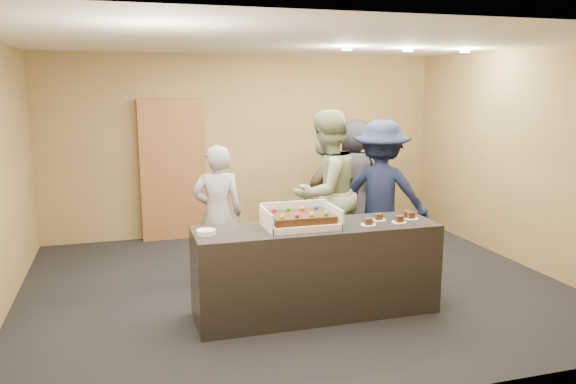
# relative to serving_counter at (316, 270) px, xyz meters

# --- Properties ---
(room) EXTENTS (6.04, 6.00, 2.70)m
(room) POSITION_rel_serving_counter_xyz_m (0.03, 0.83, 0.90)
(room) COLOR black
(room) RESTS_ON ground
(serving_counter) EXTENTS (2.40, 0.71, 0.90)m
(serving_counter) POSITION_rel_serving_counter_xyz_m (0.00, 0.00, 0.00)
(serving_counter) COLOR black
(serving_counter) RESTS_ON floor
(storage_cabinet) EXTENTS (0.93, 0.15, 2.06)m
(storage_cabinet) POSITION_rel_serving_counter_xyz_m (-1.09, 3.24, 0.58)
(storage_cabinet) COLOR brown
(storage_cabinet) RESTS_ON floor
(cake_box) EXTENTS (0.71, 0.49, 0.21)m
(cake_box) POSITION_rel_serving_counter_xyz_m (-0.16, 0.03, 0.50)
(cake_box) COLOR white
(cake_box) RESTS_ON serving_counter
(sheet_cake) EXTENTS (0.60, 0.42, 0.12)m
(sheet_cake) POSITION_rel_serving_counter_xyz_m (-0.16, -0.00, 0.55)
(sheet_cake) COLOR #341A0B
(sheet_cake) RESTS_ON cake_box
(plate_stack) EXTENTS (0.18, 0.18, 0.04)m
(plate_stack) POSITION_rel_serving_counter_xyz_m (-1.08, -0.02, 0.47)
(plate_stack) COLOR white
(plate_stack) RESTS_ON serving_counter
(slice_a) EXTENTS (0.15, 0.15, 0.07)m
(slice_a) POSITION_rel_serving_counter_xyz_m (0.49, -0.12, 0.47)
(slice_a) COLOR white
(slice_a) RESTS_ON serving_counter
(slice_b) EXTENTS (0.15, 0.15, 0.07)m
(slice_b) POSITION_rel_serving_counter_xyz_m (0.68, 0.03, 0.47)
(slice_b) COLOR white
(slice_b) RESTS_ON serving_counter
(slice_c) EXTENTS (0.15, 0.15, 0.07)m
(slice_c) POSITION_rel_serving_counter_xyz_m (0.83, -0.11, 0.47)
(slice_c) COLOR white
(slice_c) RESTS_ON serving_counter
(slice_d) EXTENTS (0.15, 0.15, 0.07)m
(slice_d) POSITION_rel_serving_counter_xyz_m (1.01, 0.07, 0.47)
(slice_d) COLOR white
(slice_d) RESTS_ON serving_counter
(slice_e) EXTENTS (0.15, 0.15, 0.07)m
(slice_e) POSITION_rel_serving_counter_xyz_m (1.02, -0.01, 0.47)
(slice_e) COLOR white
(slice_e) RESTS_ON serving_counter
(person_server_grey) EXTENTS (0.62, 0.44, 1.59)m
(person_server_grey) POSITION_rel_serving_counter_xyz_m (-0.77, 1.23, 0.35)
(person_server_grey) COLOR #A7A7AC
(person_server_grey) RESTS_ON floor
(person_sage_man) EXTENTS (1.19, 1.11, 1.97)m
(person_sage_man) POSITION_rel_serving_counter_xyz_m (0.51, 1.13, 0.53)
(person_sage_man) COLOR gray
(person_sage_man) RESTS_ON floor
(person_navy_man) EXTENTS (1.37, 1.17, 1.84)m
(person_navy_man) POSITION_rel_serving_counter_xyz_m (1.24, 1.14, 0.47)
(person_navy_man) COLOR #172040
(person_navy_man) RESTS_ON floor
(person_brown_extra) EXTENTS (0.97, 0.61, 1.54)m
(person_brown_extra) POSITION_rel_serving_counter_xyz_m (0.87, 1.87, 0.32)
(person_brown_extra) COLOR brown
(person_brown_extra) RESTS_ON floor
(person_dark_suit) EXTENTS (1.04, 0.94, 1.78)m
(person_dark_suit) POSITION_rel_serving_counter_xyz_m (1.44, 2.43, 0.44)
(person_dark_suit) COLOR #27272C
(person_dark_suit) RESTS_ON floor
(ceiling_spotlights) EXTENTS (1.72, 0.12, 0.03)m
(ceiling_spotlights) POSITION_rel_serving_counter_xyz_m (1.63, 1.33, 2.22)
(ceiling_spotlights) COLOR #FFEAC6
(ceiling_spotlights) RESTS_ON ceiling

